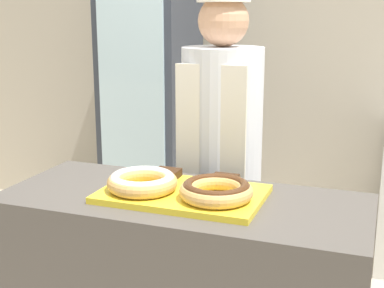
% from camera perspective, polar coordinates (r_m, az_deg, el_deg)
% --- Properties ---
extents(wall_back, '(8.00, 0.06, 2.70)m').
position_cam_1_polar(wall_back, '(3.95, 10.38, 9.85)').
color(wall_back, '#BCB29E').
rests_on(wall_back, ground_plane).
extents(serving_tray, '(0.60, 0.38, 0.02)m').
position_cam_1_polar(serving_tray, '(1.99, -1.00, -5.35)').
color(serving_tray, yellow).
rests_on(serving_tray, display_counter).
extents(donut_light_glaze, '(0.26, 0.26, 0.06)m').
position_cam_1_polar(donut_light_glaze, '(1.99, -5.32, -3.96)').
color(donut_light_glaze, tan).
rests_on(donut_light_glaze, serving_tray).
extents(donut_chocolate_glaze, '(0.26, 0.26, 0.06)m').
position_cam_1_polar(donut_chocolate_glaze, '(1.89, 2.60, -4.89)').
color(donut_chocolate_glaze, tan).
rests_on(donut_chocolate_glaze, serving_tray).
extents(brownie_back_left, '(0.10, 0.10, 0.03)m').
position_cam_1_polar(brownie_back_left, '(2.14, -2.74, -3.20)').
color(brownie_back_left, '#382111').
rests_on(brownie_back_left, serving_tray).
extents(brownie_back_right, '(0.10, 0.10, 0.03)m').
position_cam_1_polar(brownie_back_right, '(2.06, 3.43, -3.87)').
color(brownie_back_right, '#382111').
rests_on(brownie_back_right, serving_tray).
extents(baker_person, '(0.37, 0.37, 1.72)m').
position_cam_1_polar(baker_person, '(2.50, 3.11, -2.28)').
color(baker_person, '#4C4C51').
rests_on(baker_person, ground_plane).
extents(beverage_fridge, '(0.58, 0.64, 1.92)m').
position_cam_1_polar(beverage_fridge, '(3.91, -4.39, 4.23)').
color(beverage_fridge, '#333842').
rests_on(beverage_fridge, ground_plane).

